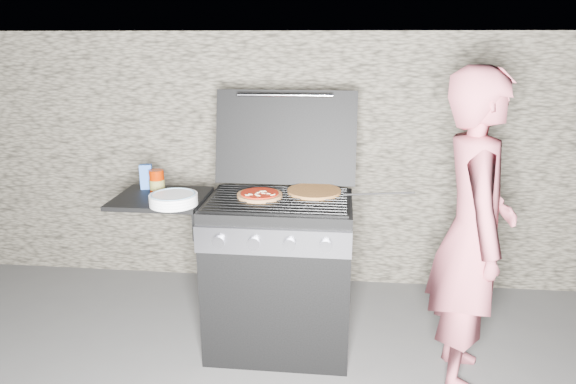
# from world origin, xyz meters

# --- Properties ---
(ground) EXTENTS (50.00, 50.00, 0.00)m
(ground) POSITION_xyz_m (0.00, 0.00, 0.00)
(ground) COLOR #4B4A49
(stone_wall) EXTENTS (8.00, 0.35, 1.80)m
(stone_wall) POSITION_xyz_m (0.00, 1.05, 0.90)
(stone_wall) COLOR gray
(stone_wall) RESTS_ON ground
(gas_grill) EXTENTS (1.34, 0.79, 0.91)m
(gas_grill) POSITION_xyz_m (-0.25, 0.00, 0.46)
(gas_grill) COLOR black
(gas_grill) RESTS_ON ground
(pizza_topped) EXTENTS (0.25, 0.25, 0.03)m
(pizza_topped) POSITION_xyz_m (-0.11, 0.02, 0.93)
(pizza_topped) COLOR #DE9E4D
(pizza_topped) RESTS_ON gas_grill
(pizza_plain) EXTENTS (0.34, 0.34, 0.02)m
(pizza_plain) POSITION_xyz_m (0.19, 0.13, 0.92)
(pizza_plain) COLOR #E39544
(pizza_plain) RESTS_ON gas_grill
(sauce_jar) EXTENTS (0.11, 0.11, 0.13)m
(sauce_jar) POSITION_xyz_m (-0.72, 0.08, 0.97)
(sauce_jar) COLOR #881C00
(sauce_jar) RESTS_ON gas_grill
(blue_carton) EXTENTS (0.08, 0.05, 0.15)m
(blue_carton) POSITION_xyz_m (-0.80, 0.13, 0.98)
(blue_carton) COLOR #2E59B0
(blue_carton) RESTS_ON gas_grill
(plate_stack) EXTENTS (0.28, 0.28, 0.06)m
(plate_stack) POSITION_xyz_m (-0.55, -0.14, 0.93)
(plate_stack) COLOR white
(plate_stack) RESTS_ON gas_grill
(person) EXTENTS (0.43, 0.62, 1.64)m
(person) POSITION_xyz_m (1.00, -0.19, 0.82)
(person) COLOR #B95461
(person) RESTS_ON ground
(tongs) EXTENTS (0.37, 0.16, 0.08)m
(tongs) POSITION_xyz_m (0.53, 0.00, 0.95)
(tongs) COLOR black
(tongs) RESTS_ON gas_grill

